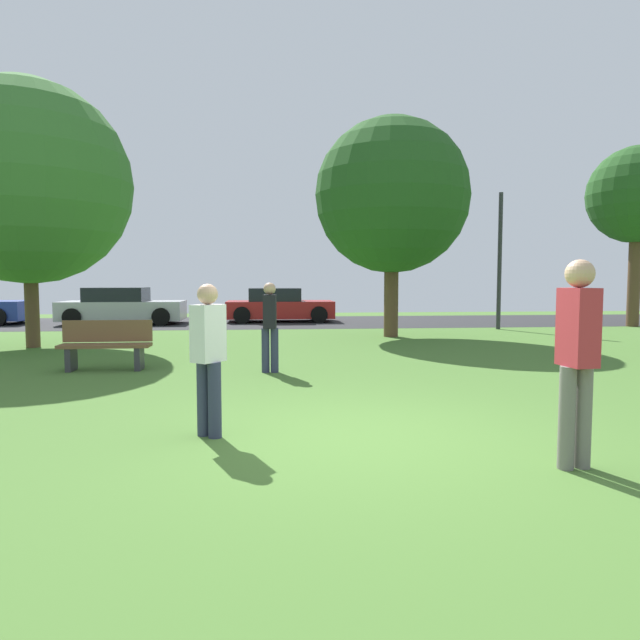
% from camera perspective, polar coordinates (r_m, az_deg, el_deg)
% --- Properties ---
extents(ground_plane, '(44.00, 44.00, 0.00)m').
position_cam_1_polar(ground_plane, '(5.95, 4.47, -11.92)').
color(ground_plane, '#47702D').
extents(road_strip, '(44.00, 6.40, 0.01)m').
position_cam_1_polar(road_strip, '(21.72, -2.93, -0.20)').
color(road_strip, '#28282B').
rests_on(road_strip, ground_plane).
extents(maple_tree_far, '(4.39, 4.39, 6.23)m').
position_cam_1_polar(maple_tree_far, '(16.37, 7.38, 12.44)').
color(maple_tree_far, brown).
rests_on(maple_tree_far, ground_plane).
extents(oak_tree_left, '(4.86, 4.86, 6.40)m').
position_cam_1_polar(oak_tree_left, '(15.40, -27.74, 12.33)').
color(oak_tree_left, brown).
rests_on(oak_tree_left, ground_plane).
extents(maple_tree_near, '(3.34, 3.34, 6.27)m').
position_cam_1_polar(maple_tree_near, '(22.67, 29.70, 10.97)').
color(maple_tree_near, brown).
rests_on(maple_tree_near, ground_plane).
extents(person_catcher, '(0.37, 0.39, 1.60)m').
position_cam_1_polar(person_catcher, '(5.92, -11.34, -3.37)').
color(person_catcher, '#2D334C').
rests_on(person_catcher, ground_plane).
extents(person_bystander, '(0.30, 0.34, 1.82)m').
position_cam_1_polar(person_bystander, '(5.30, 24.81, -3.02)').
color(person_bystander, slate).
rests_on(person_bystander, ground_plane).
extents(person_walking, '(0.30, 0.34, 1.59)m').
position_cam_1_polar(person_walking, '(9.89, -5.15, -0.35)').
color(person_walking, '#2D334C').
rests_on(person_walking, ground_plane).
extents(parked_car_silver, '(4.39, 2.09, 1.36)m').
position_cam_1_polar(parked_car_silver, '(21.99, -19.59, 1.25)').
color(parked_car_silver, '#B7B7BC').
rests_on(parked_car_silver, ground_plane).
extents(parked_car_red, '(4.15, 2.12, 1.32)m').
position_cam_1_polar(parked_car_red, '(21.98, -4.23, 1.43)').
color(parked_car_red, '#B21E1E').
rests_on(parked_car_red, ground_plane).
extents(park_bench, '(1.60, 0.45, 0.90)m').
position_cam_1_polar(park_bench, '(10.90, -21.03, -2.36)').
color(park_bench, brown).
rests_on(park_bench, ground_plane).
extents(street_lamp_post, '(0.14, 0.14, 4.50)m').
position_cam_1_polar(street_lamp_post, '(19.44, 17.88, 5.73)').
color(street_lamp_post, '#2D2D33').
rests_on(street_lamp_post, ground_plane).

